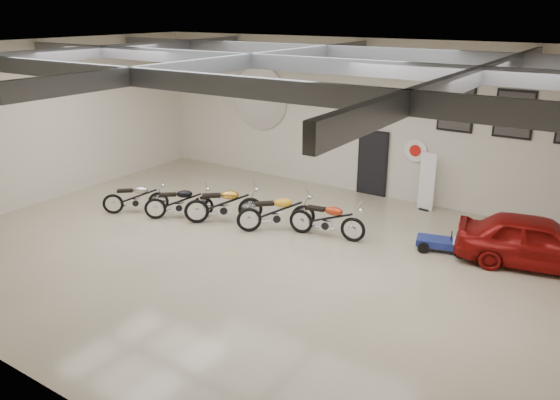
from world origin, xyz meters
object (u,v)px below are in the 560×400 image
Objects in this scene: banner_stand at (427,181)px; motorcycle_silver at (135,197)px; motorcycle_yellow at (276,211)px; motorcycle_gold at (223,203)px; vintage_car at (537,242)px; motorcycle_red at (327,218)px; motorcycle_black at (179,201)px; go_kart at (448,241)px.

banner_stand is 8.81m from motorcycle_silver.
motorcycle_silver is 4.47m from motorcycle_yellow.
motorcycle_yellow is at bearing -28.71° from motorcycle_gold.
vintage_car is at bearing -28.22° from motorcycle_yellow.
vintage_car is at bearing -26.78° from motorcycle_gold.
motorcycle_red is (-1.50, -3.53, -0.37)m from banner_stand.
motorcycle_yellow is at bearing -25.87° from motorcycle_black.
motorcycle_black is 0.92× the size of motorcycle_yellow.
motorcycle_silver is at bearing 92.76° from vintage_car.
go_kart is 2.04m from vintage_car.
vintage_car is at bearing -27.59° from motorcycle_silver.
motorcycle_gold is (1.30, 0.46, 0.06)m from motorcycle_black.
banner_stand is 4.85m from motorcycle_yellow.
motorcycle_gold is at bearing -130.62° from banner_stand.
go_kart is (8.74, 2.42, -0.21)m from motorcycle_silver.
banner_stand is 4.20m from vintage_car.
motorcycle_black is at bearing -26.07° from motorcycle_silver.
motorcycle_gold reaches higher than motorcycle_silver.
vintage_car is (6.41, 1.57, 0.07)m from motorcycle_yellow.
motorcycle_gold is 6.25m from go_kart.
motorcycle_yellow is at bearing -26.62° from motorcycle_silver.
go_kart is (1.53, -2.63, -0.63)m from banner_stand.
motorcycle_gold is 3.09m from motorcycle_red.
banner_stand reaches higher than motorcycle_silver.
motorcycle_gold is (-4.52, -4.18, -0.34)m from banner_stand.
motorcycle_yellow reaches higher than go_kart.
motorcycle_silver is at bearing 157.67° from motorcycle_gold.
motorcycle_gold is 1.02× the size of motorcycle_yellow.
motorcycle_silver is 0.52× the size of vintage_car.
motorcycle_silver is 0.87× the size of motorcycle_gold.
go_kart is (3.03, 0.90, -0.26)m from motorcycle_red.
motorcycle_yellow is 1.36× the size of go_kart.
vintage_car reaches higher than go_kart.
motorcycle_black is 7.62m from go_kart.
vintage_car reaches higher than motorcycle_yellow.
motorcycle_yellow is at bearing -178.93° from go_kart.
motorcycle_red is 3.17m from go_kart.
motorcycle_silver is 1.20× the size of go_kart.
banner_stand is at bearing -2.35° from motorcycle_black.
banner_stand is 3.86m from motorcycle_red.
banner_stand is 7.46m from motorcycle_black.
motorcycle_silver is 5.91m from motorcycle_red.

